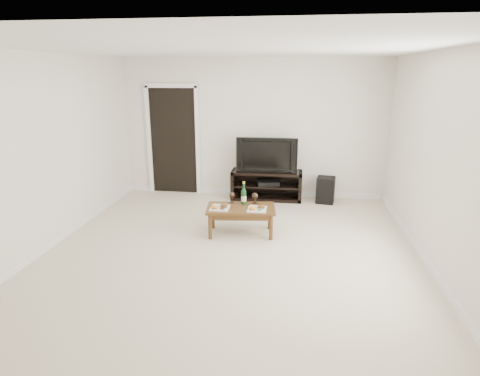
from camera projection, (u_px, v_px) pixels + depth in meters
name	position (u px, v px, depth m)	size (l,w,h in m)	color
floor	(230.00, 254.00, 5.34)	(5.50, 5.50, 0.00)	beige
back_wall	(252.00, 129.00, 7.61)	(5.00, 0.04, 2.60)	silver
ceiling	(228.00, 47.00, 4.61)	(5.00, 5.50, 0.04)	white
doorway	(174.00, 142.00, 7.85)	(0.90, 0.02, 2.05)	black
media_console	(266.00, 185.00, 7.60)	(1.32, 0.45, 0.55)	black
television	(267.00, 154.00, 7.43)	(1.12, 0.15, 0.65)	black
av_receiver	(268.00, 183.00, 7.57)	(0.40, 0.30, 0.08)	black
subwoofer	(325.00, 190.00, 7.41)	(0.32, 0.32, 0.48)	black
coffee_table	(241.00, 220.00, 5.97)	(1.00, 0.55, 0.42)	#573A18
plate_left	(220.00, 206.00, 5.84)	(0.27, 0.27, 0.07)	white
plate_right	(257.00, 208.00, 5.79)	(0.27, 0.27, 0.07)	white
wine_bottle	(244.00, 193.00, 6.01)	(0.07, 0.07, 0.35)	#0F3818
goblet_left	(232.00, 197.00, 6.09)	(0.09, 0.09, 0.17)	#33241B
goblet_right	(255.00, 198.00, 6.05)	(0.09, 0.09, 0.17)	#33241B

